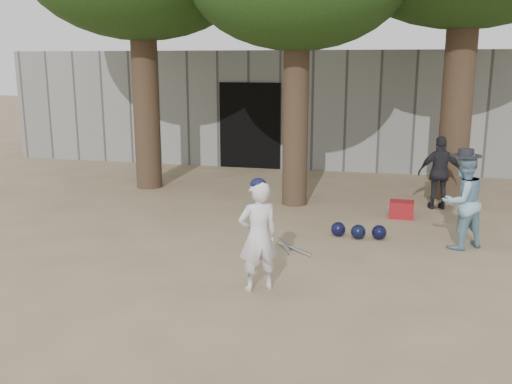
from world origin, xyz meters
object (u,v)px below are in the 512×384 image
(spectator_blue, at_px, (462,201))
(red_bag, at_px, (402,209))
(boy_player, at_px, (258,236))
(spectator_dark, at_px, (440,173))

(spectator_blue, relative_size, red_bag, 3.38)
(spectator_blue, bearing_deg, boy_player, 5.23)
(boy_player, relative_size, spectator_blue, 0.95)
(boy_player, bearing_deg, spectator_dark, -149.29)
(spectator_blue, bearing_deg, red_bag, -98.10)
(spectator_blue, distance_m, spectator_dark, 2.36)
(boy_player, distance_m, spectator_blue, 3.41)
(spectator_blue, distance_m, red_bag, 1.82)
(spectator_dark, relative_size, red_bag, 3.28)
(spectator_blue, bearing_deg, spectator_dark, -122.83)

